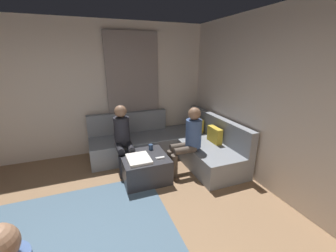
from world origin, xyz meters
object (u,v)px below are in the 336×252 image
(person_on_couch_back, at_px, (188,138))
(person_on_couch_side, at_px, (123,136))
(game_remote, at_px, (160,158))
(sectional_couch, at_px, (171,144))
(ottoman, at_px, (145,167))
(coffee_mug, at_px, (151,147))

(person_on_couch_back, distance_m, person_on_couch_side, 1.17)
(game_remote, distance_m, person_on_couch_back, 0.62)
(sectional_couch, height_order, ottoman, sectional_couch)
(coffee_mug, bearing_deg, sectional_couch, 124.59)
(person_on_couch_back, relative_size, person_on_couch_side, 1.00)
(sectional_couch, relative_size, coffee_mug, 26.84)
(person_on_couch_side, bearing_deg, person_on_couch_back, 153.97)
(game_remote, xyz_separation_m, person_on_couch_side, (-0.63, -0.48, 0.23))
(ottoman, relative_size, game_remote, 5.07)
(sectional_couch, xyz_separation_m, coffee_mug, (0.38, -0.55, 0.19))
(sectional_couch, xyz_separation_m, game_remote, (0.78, -0.51, 0.15))
(sectional_couch, relative_size, person_on_couch_side, 2.12)
(coffee_mug, relative_size, game_remote, 0.63)
(ottoman, xyz_separation_m, game_remote, (0.18, 0.22, 0.22))
(sectional_couch, distance_m, coffee_mug, 0.70)
(sectional_couch, distance_m, ottoman, 0.95)
(ottoman, xyz_separation_m, person_on_couch_back, (0.06, 0.79, 0.45))
(ottoman, bearing_deg, game_remote, 50.71)
(sectional_couch, distance_m, person_on_couch_side, 1.08)
(sectional_couch, bearing_deg, person_on_couch_side, -81.58)
(game_remote, bearing_deg, coffee_mug, -174.29)
(person_on_couch_side, bearing_deg, ottoman, 120.16)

